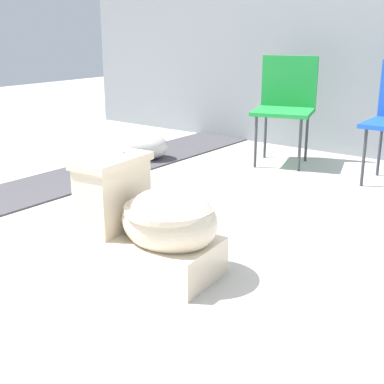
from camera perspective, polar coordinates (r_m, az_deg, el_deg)
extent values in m
plane|color=#B7B2A8|center=(2.42, -9.05, -9.03)|extent=(14.00, 14.00, 0.00)
cube|color=#423F44|center=(3.69, -17.97, -0.18)|extent=(0.56, 8.00, 0.01)
cube|color=beige|center=(2.42, -4.33, -6.55)|extent=(0.63, 0.39, 0.17)
ellipsoid|color=beige|center=(2.30, -2.41, -3.10)|extent=(0.47, 0.40, 0.28)
cylinder|color=beige|center=(2.28, -2.43, -1.78)|extent=(0.42, 0.42, 0.03)
cube|color=beige|center=(2.46, -8.40, -0.45)|extent=(0.21, 0.36, 0.30)
cube|color=beige|center=(2.42, -8.58, 3.35)|extent=(0.24, 0.38, 0.04)
cylinder|color=silver|center=(2.47, -7.41, 4.28)|extent=(0.02, 0.02, 0.01)
cube|color=#1E8C38|center=(4.26, 9.70, 8.44)|extent=(0.55, 0.55, 0.03)
cube|color=#1E8C38|center=(4.43, 10.34, 11.55)|extent=(0.43, 0.16, 0.40)
cylinder|color=#38383D|center=(4.11, 11.43, 4.92)|extent=(0.02, 0.02, 0.40)
cylinder|color=#38383D|center=(4.17, 6.81, 5.33)|extent=(0.02, 0.02, 0.40)
cylinder|color=#38383D|center=(4.44, 12.13, 5.80)|extent=(0.02, 0.02, 0.40)
cylinder|color=#38383D|center=(4.50, 7.82, 6.17)|extent=(0.02, 0.02, 0.40)
cylinder|color=#38383D|center=(3.83, 17.86, 3.52)|extent=(0.02, 0.02, 0.40)
cylinder|color=#38383D|center=(4.15, 19.40, 4.39)|extent=(0.02, 0.02, 0.40)
ellipsoid|color=#B7B2AD|center=(4.42, -5.23, 4.94)|extent=(0.50, 0.44, 0.23)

